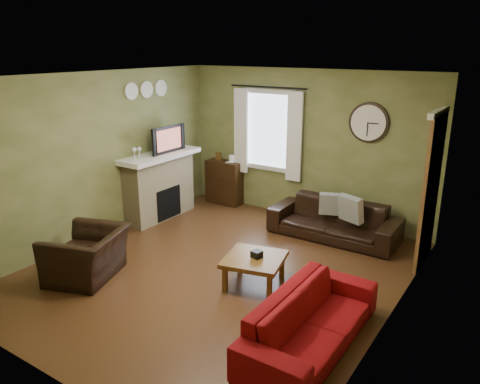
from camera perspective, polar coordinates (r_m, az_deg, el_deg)
The scene contains 31 objects.
floor at distance 6.52m, azimuth -2.71°, elevation -9.58°, with size 4.60×5.20×0.00m, color #462915.
ceiling at distance 5.82m, azimuth -3.08°, elevation 13.87°, with size 4.60×5.20×0.00m, color white.
wall_left at distance 7.59m, azimuth -17.08°, elevation 4.04°, with size 0.00×5.20×2.60m, color olive.
wall_right at distance 5.09m, azimuth 18.53°, elevation -2.53°, with size 0.00×5.20×2.60m, color olive.
wall_back at distance 8.22m, azimuth 7.92°, elevation 5.63°, with size 4.60×0.00×2.60m, color olive.
wall_front at distance 4.35m, azimuth -23.65°, elevation -6.55°, with size 4.60×0.00×2.60m, color olive.
fireplace at distance 8.40m, azimuth -9.77°, elevation 0.50°, with size 0.40×1.40×1.10m, color tan.
firebox at distance 8.35m, azimuth -8.72°, elevation -1.35°, with size 0.04×0.60×0.55m, color black.
mantel at distance 8.23m, azimuth -9.82°, elevation 4.40°, with size 0.58×1.60×0.08m, color white.
tv at distance 8.28m, azimuth -9.09°, elevation 6.03°, with size 0.60×0.08×0.35m, color black.
tv_screen at distance 8.21m, azimuth -8.69°, elevation 6.36°, with size 0.02×0.62×0.36m, color #994C3F.
medallion_left at distance 7.95m, azimuth -13.12°, elevation 11.88°, with size 0.28×0.28×0.03m, color white.
medallion_mid at distance 8.20m, azimuth -11.33°, elevation 12.15°, with size 0.28×0.28×0.03m, color white.
medallion_right at distance 8.45m, azimuth -9.64°, elevation 12.39°, with size 0.28×0.28×0.03m, color white.
window_pane at distance 8.48m, azimuth 3.62°, elevation 7.50°, with size 1.00×0.02×1.30m, color silver, non-canonical shape.
curtain_rod at distance 8.30m, azimuth 3.37°, elevation 12.64°, with size 0.03×0.03×1.50m, color black.
curtain_left at distance 8.69m, azimuth 0.11°, elevation 7.44°, with size 0.28×0.04×1.55m, color white.
curtain_right at distance 8.15m, azimuth 6.64°, elevation 6.65°, with size 0.28×0.04×1.55m, color white.
wall_clock at distance 7.69m, azimuth 15.38°, elevation 8.14°, with size 0.64×0.06×0.64m, color white, non-canonical shape.
door at distance 6.90m, azimuth 22.22°, elevation 0.04°, with size 0.05×0.90×2.10m, color brown.
bookshelf at distance 9.08m, azimuth -1.93°, elevation 1.19°, with size 0.71×0.30×0.84m, color black, non-canonical shape.
book at distance 8.90m, azimuth -1.48°, elevation 4.45°, with size 0.16×0.21×0.02m, color brown.
sofa_brown at distance 7.62m, azimuth 11.36°, elevation -3.37°, with size 2.04×0.80×0.59m, color black.
pillow_left at distance 7.57m, azimuth 10.98°, elevation -1.44°, with size 0.35×0.11×0.35m, color gray.
pillow_right at distance 7.42m, azimuth 13.33°, elevation -2.01°, with size 0.41×0.12×0.41m, color gray.
sofa_red at distance 4.99m, azimuth 8.67°, elevation -15.22°, with size 1.94×0.76×0.57m, color maroon.
armchair at distance 6.54m, azimuth -18.15°, elevation -7.28°, with size 0.99×0.86×0.64m, color black.
coffee_table at distance 6.09m, azimuth 1.75°, elevation -9.59°, with size 0.72×0.72×0.39m, color brown, non-canonical shape.
tissue_box at distance 5.99m, azimuth 2.06°, elevation -7.86°, with size 0.12×0.12×0.09m, color black.
wine_glass_a at distance 7.77m, azimuth -12.74°, elevation 4.55°, with size 0.07×0.07×0.21m, color white, non-canonical shape.
wine_glass_b at distance 7.85m, azimuth -12.16°, elevation 4.67°, with size 0.07×0.07×0.19m, color white, non-canonical shape.
Camera 1 is at (3.44, -4.68, 2.96)m, focal length 35.00 mm.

